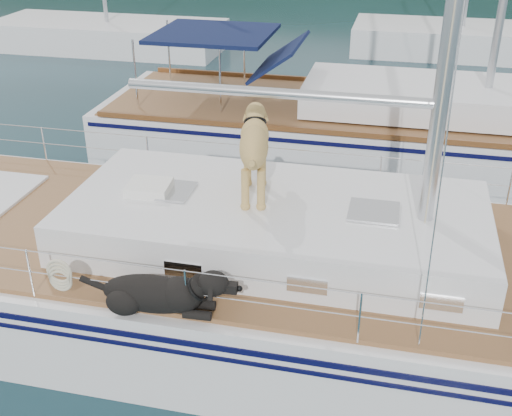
# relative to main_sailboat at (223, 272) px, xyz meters

# --- Properties ---
(ground) EXTENTS (120.00, 120.00, 0.00)m
(ground) POSITION_rel_main_sailboat_xyz_m (-0.09, 0.01, -0.68)
(ground) COLOR black
(ground) RESTS_ON ground
(main_sailboat) EXTENTS (12.00, 3.85, 14.01)m
(main_sailboat) POSITION_rel_main_sailboat_xyz_m (0.00, 0.00, 0.00)
(main_sailboat) COLOR white
(main_sailboat) RESTS_ON ground
(neighbor_sailboat) EXTENTS (11.00, 3.50, 13.30)m
(neighbor_sailboat) POSITION_rel_main_sailboat_xyz_m (1.47, 6.04, -0.06)
(neighbor_sailboat) COLOR white
(neighbor_sailboat) RESTS_ON ground
(bg_boat_west) EXTENTS (8.00, 3.00, 11.65)m
(bg_boat_west) POSITION_rel_main_sailboat_xyz_m (-8.09, 14.01, -0.24)
(bg_boat_west) COLOR white
(bg_boat_west) RESTS_ON ground
(bg_boat_center) EXTENTS (7.20, 3.00, 11.65)m
(bg_boat_center) POSITION_rel_main_sailboat_xyz_m (3.91, 16.01, -0.23)
(bg_boat_center) COLOR white
(bg_boat_center) RESTS_ON ground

